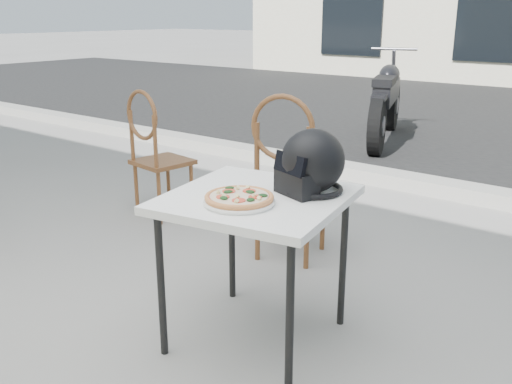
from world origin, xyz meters
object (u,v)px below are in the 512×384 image
Objects in this scene: pizza at (239,197)px; cafe_chair_main at (288,169)px; plate at (239,202)px; helmet at (311,165)px; cafe_table_main at (256,209)px; motorcycle at (386,102)px; cafe_chair_side at (154,147)px.

cafe_chair_main is at bearing 113.52° from pizza.
helmet is at bearing 65.72° from plate.
helmet is at bearing 48.42° from cafe_table_main.
pizza is at bearing -95.85° from helmet.
cafe_chair_main is at bearing -92.55° from motorcycle.
helmet is 0.17× the size of motorcycle.
motorcycle is at bearing -87.55° from cafe_chair_main.
cafe_chair_main reaches higher than pizza.
cafe_chair_side is 0.47× the size of motorcycle.
plate is 1.08m from cafe_chair_main.
cafe_table_main is 0.94m from cafe_chair_main.
cafe_table_main is 0.17m from pizza.
plate is at bearing 155.99° from cafe_chair_side.
pizza is at bearing -83.10° from cafe_table_main.
cafe_table_main is 0.42× the size of motorcycle.
pizza is 1.94m from cafe_chair_side.
motorcycle is at bearing 108.19° from cafe_table_main.
cafe_chair_side is (-1.78, 0.70, -0.30)m from helmet.
cafe_chair_side reaches higher than cafe_table_main.
plate is 0.37m from helmet.
cafe_chair_main reaches higher than cafe_table_main.
cafe_chair_main is (-0.57, 0.66, -0.26)m from helmet.
plate is at bearing -90.93° from motorcycle.
cafe_chair_side is at bearing 177.13° from helmet.
pizza is at bearing 81.20° from plate.
pizza is at bearing 155.99° from cafe_chair_side.
cafe_chair_main is 1.08× the size of cafe_chair_side.
plate is 0.33× the size of cafe_chair_main.
motorcycle reaches higher than helmet.
cafe_table_main is at bearing 102.20° from cafe_chair_main.
plate is at bearing -83.12° from cafe_table_main.
cafe_table_main is 4.63m from motorcycle.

